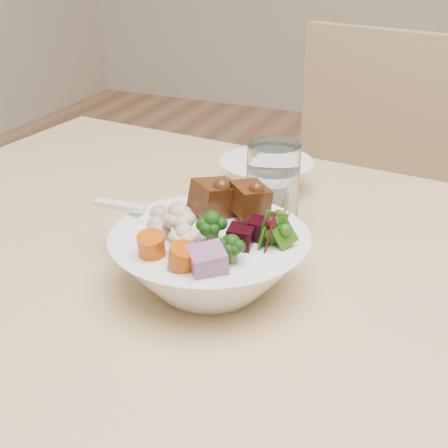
# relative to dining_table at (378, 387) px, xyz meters

# --- Properties ---
(dining_table) EXTENTS (1.51, 0.95, 0.67)m
(dining_table) POSITION_rel_dining_table_xyz_m (0.00, 0.00, 0.00)
(dining_table) COLOR #DCB981
(dining_table) RESTS_ON ground
(chair_far) EXTENTS (0.45, 0.45, 0.82)m
(chair_far) POSITION_rel_dining_table_xyz_m (-0.15, 0.66, -0.14)
(chair_far) COLOR tan
(chair_far) RESTS_ON ground
(food_bowl) EXTENTS (0.21, 0.21, 0.11)m
(food_bowl) POSITION_rel_dining_table_xyz_m (-0.18, 0.01, 0.10)
(food_bowl) COLOR white
(food_bowl) RESTS_ON dining_table
(soup_spoon) EXTENTS (0.11, 0.05, 0.02)m
(soup_spoon) POSITION_rel_dining_table_xyz_m (-0.27, 0.02, 0.13)
(soup_spoon) COLOR white
(soup_spoon) RESTS_ON food_bowl
(water_glass) EXTENTS (0.06, 0.06, 0.11)m
(water_glass) POSITION_rel_dining_table_xyz_m (-0.17, 0.16, 0.12)
(water_glass) COLOR white
(water_glass) RESTS_ON dining_table
(side_bowl) EXTENTS (0.13, 0.13, 0.04)m
(side_bowl) POSITION_rel_dining_table_xyz_m (-0.22, 0.27, 0.09)
(side_bowl) COLOR white
(side_bowl) RESTS_ON dining_table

